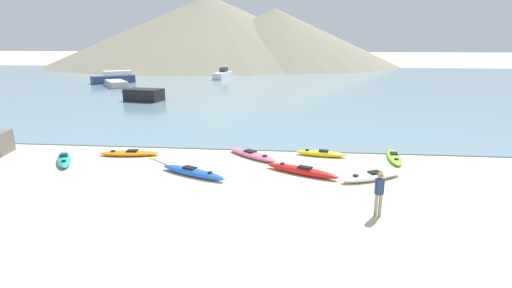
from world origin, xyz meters
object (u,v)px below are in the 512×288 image
object	(u,v)px
moored_boat_0	(116,84)
loose_paddle	(164,164)
kayak_on_sand_1	(321,153)
moored_boat_4	(118,74)
moored_boat_2	(223,75)
person_near_foreground	(379,191)
kayak_on_sand_0	(252,155)
kayak_on_sand_4	(301,170)
moored_boat_1	(113,79)
moored_boat_3	(144,95)
kayak_on_sand_3	(130,153)
kayak_on_sand_6	(394,157)
kayak_on_sand_5	(64,159)
kayak_on_sand_2	(193,172)
kayak_on_sand_7	(372,176)

from	to	relation	value
moored_boat_0	loose_paddle	size ratio (longest dim) A/B	2.40
kayak_on_sand_1	moored_boat_4	world-z (taller)	moored_boat_4
moored_boat_2	moored_boat_4	distance (m)	18.14
person_near_foreground	loose_paddle	world-z (taller)	person_near_foreground
kayak_on_sand_0	kayak_on_sand_4	distance (m)	3.46
moored_boat_1	kayak_on_sand_0	bearing A→B (deg)	-55.59
moored_boat_0	moored_boat_3	distance (m)	14.24
kayak_on_sand_3	moored_boat_3	distance (m)	19.53
person_near_foreground	moored_boat_4	xyz separation A→B (m)	(-32.44, 50.93, -0.38)
kayak_on_sand_1	kayak_on_sand_6	xyz separation A→B (m)	(3.63, -0.17, -0.02)
kayak_on_sand_5	moored_boat_2	xyz separation A→B (m)	(-0.26, 44.03, 0.51)
kayak_on_sand_0	moored_boat_3	distance (m)	22.15
kayak_on_sand_4	kayak_on_sand_6	xyz separation A→B (m)	(4.66, 2.83, -0.05)
kayak_on_sand_3	kayak_on_sand_6	distance (m)	13.56
kayak_on_sand_4	loose_paddle	size ratio (longest dim) A/B	1.52
kayak_on_sand_5	loose_paddle	xyz separation A→B (m)	(4.99, 0.21, -0.13)
kayak_on_sand_5	kayak_on_sand_6	size ratio (longest dim) A/B	0.98
kayak_on_sand_2	moored_boat_3	size ratio (longest dim) A/B	0.90
kayak_on_sand_6	moored_boat_3	size ratio (longest dim) A/B	0.78
kayak_on_sand_1	moored_boat_3	bearing A→B (deg)	132.80
moored_boat_2	kayak_on_sand_1	bearing A→B (deg)	-72.79
moored_boat_0	moored_boat_3	xyz separation A→B (m)	(8.21, -11.63, 0.20)
kayak_on_sand_0	kayak_on_sand_1	bearing A→B (deg)	9.56
kayak_on_sand_0	person_near_foreground	bearing A→B (deg)	-52.65
moored_boat_0	moored_boat_1	xyz separation A→B (m)	(-2.47, 4.42, 0.12)
moored_boat_0	moored_boat_2	xyz separation A→B (m)	(11.55, 12.50, 0.21)
person_near_foreground	moored_boat_2	world-z (taller)	moored_boat_2
kayak_on_sand_1	moored_boat_0	world-z (taller)	moored_boat_0
moored_boat_0	moored_boat_1	size ratio (longest dim) A/B	0.98
moored_boat_2	moored_boat_0	bearing A→B (deg)	-132.74
kayak_on_sand_1	kayak_on_sand_7	bearing A→B (deg)	-60.14
kayak_on_sand_3	moored_boat_0	bearing A→B (deg)	115.79
kayak_on_sand_0	kayak_on_sand_2	distance (m)	3.88
kayak_on_sand_2	moored_boat_3	world-z (taller)	moored_boat_3
moored_boat_1	kayak_on_sand_3	bearing A→B (deg)	-63.76
person_near_foreground	moored_boat_3	size ratio (longest dim) A/B	0.42
kayak_on_sand_5	moored_boat_4	size ratio (longest dim) A/B	0.61
kayak_on_sand_4	kayak_on_sand_3	bearing A→B (deg)	166.89
kayak_on_sand_0	kayak_on_sand_4	size ratio (longest dim) A/B	0.88
kayak_on_sand_2	kayak_on_sand_5	distance (m)	6.97
moored_boat_1	moored_boat_2	xyz separation A→B (m)	(14.02, 8.08, 0.09)
kayak_on_sand_7	person_near_foreground	size ratio (longest dim) A/B	1.91
kayak_on_sand_2	kayak_on_sand_4	world-z (taller)	kayak_on_sand_4
kayak_on_sand_6	moored_boat_1	xyz separation A→B (m)	(-30.56, 33.76, 0.44)
moored_boat_0	kayak_on_sand_7	bearing A→B (deg)	-50.97
moored_boat_3	moored_boat_4	xyz separation A→B (m)	(-14.69, 26.22, -0.13)
person_near_foreground	moored_boat_3	world-z (taller)	person_near_foreground
kayak_on_sand_5	kayak_on_sand_7	size ratio (longest dim) A/B	0.96
kayak_on_sand_3	moored_boat_4	world-z (taller)	moored_boat_4
kayak_on_sand_2	moored_boat_0	bearing A→B (deg)	119.55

